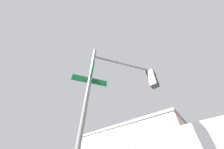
{
  "coord_description": "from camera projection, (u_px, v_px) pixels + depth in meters",
  "views": [
    {
      "loc": [
        -5.19,
        -8.84,
        1.74
      ],
      "look_at": [
        -6.91,
        -6.71,
        4.36
      ],
      "focal_mm": 18.74,
      "sensor_mm": 36.0,
      "label": 1
    }
  ],
  "objects": [
    {
      "name": "traffic_signal_near",
      "position": [
        123.0,
        89.0,
        3.86
      ],
      "size": [
        1.94,
        2.76,
        5.75
      ],
      "color": "slate",
      "rests_on": "ground_plane"
    }
  ]
}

